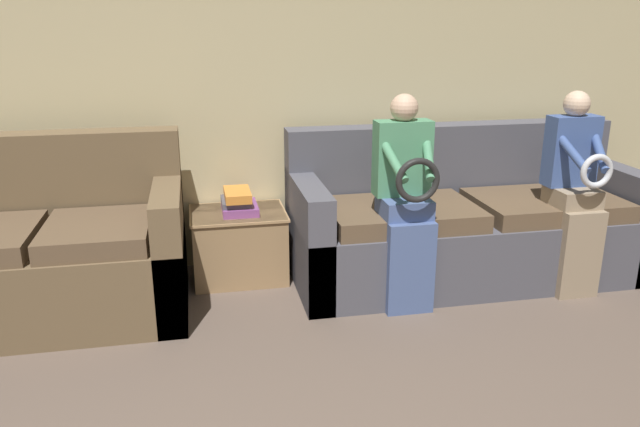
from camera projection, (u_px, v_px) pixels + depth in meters
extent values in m
cube|color=#C6B789|center=(244.00, 78.00, 4.07)|extent=(6.87, 0.06, 2.55)
cube|color=#4C4C56|center=(465.00, 244.00, 4.13)|extent=(2.28, 0.87, 0.44)
cube|color=#4C4C56|center=(450.00, 162.00, 4.30)|extent=(2.28, 0.20, 0.53)
cube|color=#4C4C56|center=(308.00, 236.00, 3.88)|extent=(0.16, 0.87, 0.70)
cube|color=#4C4C56|center=(610.00, 216.00, 4.29)|extent=(0.16, 0.87, 0.70)
cube|color=brown|center=(401.00, 214.00, 3.86)|extent=(0.92, 0.63, 0.11)
cube|color=brown|center=(545.00, 205.00, 4.04)|extent=(0.92, 0.63, 0.11)
cube|color=brown|center=(51.00, 278.00, 3.56)|extent=(1.52, 0.89, 0.47)
cube|color=brown|center=(52.00, 178.00, 3.74)|extent=(1.52, 0.20, 0.54)
cube|color=brown|center=(170.00, 247.00, 3.65)|extent=(0.16, 0.89, 0.74)
cube|color=brown|center=(98.00, 232.00, 3.44)|extent=(0.56, 0.65, 0.11)
cube|color=#475B8E|center=(410.00, 268.00, 3.60)|extent=(0.28, 0.10, 0.55)
cube|color=#475B8E|center=(404.00, 207.00, 3.63)|extent=(0.28, 0.28, 0.11)
cube|color=#4C8E66|center=(402.00, 158.00, 3.61)|extent=(0.33, 0.14, 0.44)
sphere|color=#DBB293|center=(404.00, 108.00, 3.52)|extent=(0.16, 0.16, 0.16)
torus|color=black|center=(418.00, 180.00, 3.38)|extent=(0.25, 0.04, 0.25)
cylinder|color=#4C8E66|center=(392.00, 158.00, 3.46)|extent=(0.12, 0.31, 0.24)
cylinder|color=#4C8E66|center=(428.00, 157.00, 3.50)|extent=(0.12, 0.31, 0.24)
cube|color=gray|center=(579.00, 254.00, 3.80)|extent=(0.26, 0.10, 0.55)
cube|color=gray|center=(572.00, 196.00, 3.84)|extent=(0.26, 0.28, 0.11)
cube|color=#3D5693|center=(571.00, 151.00, 3.82)|extent=(0.31, 0.14, 0.43)
sphere|color=beige|center=(577.00, 104.00, 3.73)|extent=(0.16, 0.16, 0.16)
torus|color=silver|center=(597.00, 171.00, 3.59)|extent=(0.20, 0.04, 0.20)
cylinder|color=#3D5693|center=(571.00, 151.00, 3.67)|extent=(0.13, 0.31, 0.24)
cylinder|color=#3D5693|center=(599.00, 149.00, 3.70)|extent=(0.13, 0.31, 0.24)
cube|color=#9E7A51|center=(239.00, 245.00, 4.09)|extent=(0.59, 0.46, 0.46)
cube|color=tan|center=(238.00, 213.00, 4.03)|extent=(0.61, 0.48, 0.02)
cube|color=#7A4284|center=(240.00, 208.00, 4.02)|extent=(0.23, 0.30, 0.05)
cube|color=#4C4C56|center=(235.00, 202.00, 4.00)|extent=(0.17, 0.24, 0.04)
cube|color=orange|center=(237.00, 195.00, 3.99)|extent=(0.16, 0.29, 0.06)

